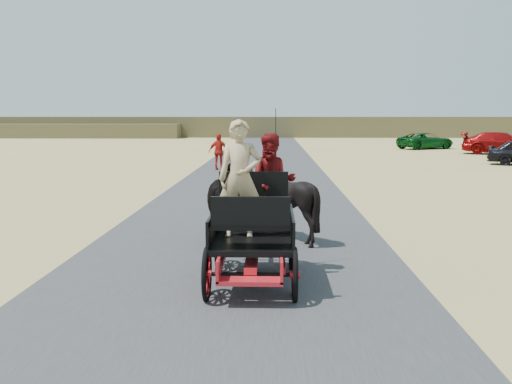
{
  "coord_description": "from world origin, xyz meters",
  "views": [
    {
      "loc": [
        0.69,
        -6.95,
        2.58
      ],
      "look_at": [
        0.37,
        3.27,
        1.2
      ],
      "focal_mm": 40.0,
      "sensor_mm": 36.0,
      "label": 1
    }
  ],
  "objects_px": {
    "carriage": "(253,259)",
    "horse_left": "(232,200)",
    "horse_right": "(285,200)",
    "car_c": "(502,143)",
    "pedestrian": "(219,152)",
    "car_d": "(426,141)"
  },
  "relations": [
    {
      "from": "carriage",
      "to": "horse_left",
      "type": "bearing_deg",
      "value": 100.39
    },
    {
      "from": "horse_right",
      "to": "car_c",
      "type": "distance_m",
      "value": 30.51
    },
    {
      "from": "horse_right",
      "to": "car_c",
      "type": "relative_size",
      "value": 0.33
    },
    {
      "from": "horse_left",
      "to": "car_c",
      "type": "relative_size",
      "value": 0.39
    },
    {
      "from": "horse_right",
      "to": "pedestrian",
      "type": "relative_size",
      "value": 0.98
    },
    {
      "from": "horse_right",
      "to": "car_d",
      "type": "height_order",
      "value": "horse_right"
    },
    {
      "from": "horse_right",
      "to": "car_c",
      "type": "height_order",
      "value": "horse_right"
    },
    {
      "from": "pedestrian",
      "to": "car_d",
      "type": "xyz_separation_m",
      "value": [
        14.31,
        17.53,
        -0.24
      ]
    },
    {
      "from": "horse_left",
      "to": "horse_right",
      "type": "xyz_separation_m",
      "value": [
        1.1,
        0.0,
        0.0
      ]
    },
    {
      "from": "carriage",
      "to": "car_d",
      "type": "relative_size",
      "value": 0.54
    },
    {
      "from": "horse_left",
      "to": "pedestrian",
      "type": "distance_m",
      "value": 15.34
    },
    {
      "from": "horse_right",
      "to": "car_d",
      "type": "distance_m",
      "value": 34.74
    },
    {
      "from": "carriage",
      "to": "horse_right",
      "type": "distance_m",
      "value": 3.09
    },
    {
      "from": "horse_left",
      "to": "pedestrian",
      "type": "height_order",
      "value": "pedestrian"
    },
    {
      "from": "pedestrian",
      "to": "car_c",
      "type": "xyz_separation_m",
      "value": [
        17.7,
        11.38,
        -0.12
      ]
    },
    {
      "from": "pedestrian",
      "to": "horse_left",
      "type": "bearing_deg",
      "value": 100.97
    },
    {
      "from": "horse_left",
      "to": "car_c",
      "type": "xyz_separation_m",
      "value": [
        16.0,
        26.63,
        -0.11
      ]
    },
    {
      "from": "horse_right",
      "to": "pedestrian",
      "type": "height_order",
      "value": "pedestrian"
    },
    {
      "from": "carriage",
      "to": "pedestrian",
      "type": "height_order",
      "value": "pedestrian"
    },
    {
      "from": "carriage",
      "to": "car_d",
      "type": "height_order",
      "value": "car_d"
    },
    {
      "from": "horse_right",
      "to": "car_c",
      "type": "xyz_separation_m",
      "value": [
        14.9,
        26.63,
        -0.11
      ]
    },
    {
      "from": "carriage",
      "to": "pedestrian",
      "type": "bearing_deg",
      "value": 97.05
    }
  ]
}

